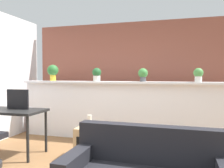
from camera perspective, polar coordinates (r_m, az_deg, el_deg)
divider_wall at (r=4.64m, az=1.93°, el=-7.01°), size 4.24×0.16×1.16m
plant_shelf at (r=4.54m, az=1.82°, el=0.40°), size 4.24×0.30×0.04m
brick_wall_behind at (r=5.16m, az=3.54°, el=1.40°), size 4.24×0.10×2.50m
potted_plant_0 at (r=5.14m, az=-14.58°, el=3.09°), size 0.24×0.24×0.35m
potted_plant_1 at (r=4.64m, az=-3.84°, el=2.49°), size 0.18×0.18×0.27m
potted_plant_2 at (r=4.41m, az=7.76°, el=2.48°), size 0.19×0.19×0.26m
potted_plant_3 at (r=4.39m, az=20.79°, el=2.28°), size 0.17×0.17×0.25m
desk at (r=4.20m, az=-23.92°, el=-7.02°), size 1.10×0.60×0.75m
tv_monitor at (r=4.18m, az=-22.52°, el=-3.54°), size 0.41×0.04×0.34m
side_cube_shelf at (r=3.76m, az=-5.57°, el=-14.43°), size 0.40×0.41×0.50m
vase_on_shelf at (r=3.73m, az=-5.63°, el=-9.13°), size 0.07×0.07×0.18m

